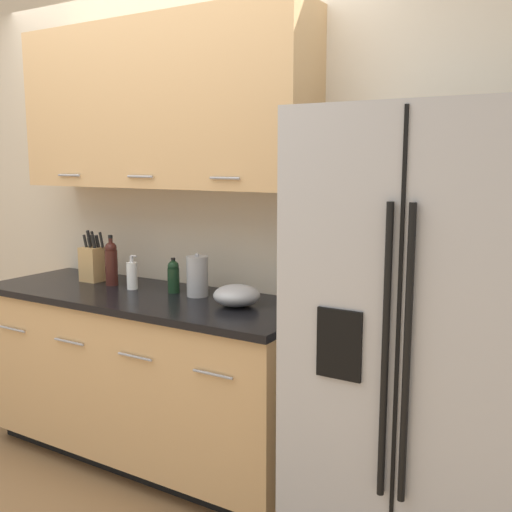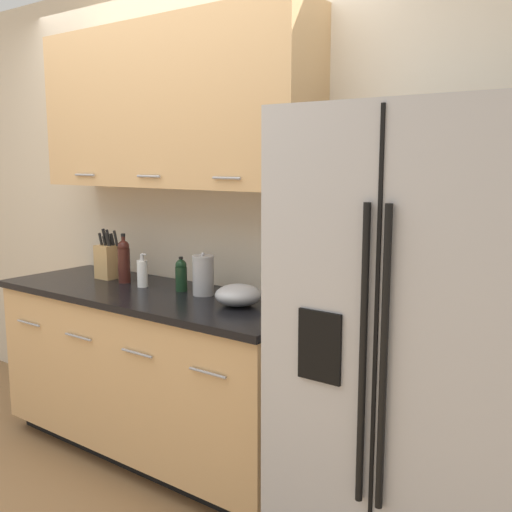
{
  "view_description": "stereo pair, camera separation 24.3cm",
  "coord_description": "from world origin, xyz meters",
  "views": [
    {
      "loc": [
        2.14,
        -1.51,
        1.58
      ],
      "look_at": [
        0.76,
        0.76,
        1.15
      ],
      "focal_mm": 42.0,
      "sensor_mm": 36.0,
      "label": 1
    },
    {
      "loc": [
        2.34,
        -1.38,
        1.58
      ],
      "look_at": [
        0.76,
        0.76,
        1.15
      ],
      "focal_mm": 42.0,
      "sensor_mm": 36.0,
      "label": 2
    }
  ],
  "objects": [
    {
      "name": "ground_plane",
      "position": [
        0.0,
        0.0,
        0.0
      ],
      "size": [
        14.0,
        14.0,
        0.0
      ],
      "primitive_type": "plane",
      "color": "olive"
    },
    {
      "name": "wall_back",
      "position": [
        0.02,
        1.06,
        1.44
      ],
      "size": [
        10.0,
        0.39,
        2.6
      ],
      "color": "beige",
      "rests_on": "ground_plane"
    },
    {
      "name": "counter_unit",
      "position": [
        0.09,
        0.76,
        0.46
      ],
      "size": [
        1.84,
        0.64,
        0.9
      ],
      "color": "black",
      "rests_on": "ground_plane"
    },
    {
      "name": "refrigerator",
      "position": [
        1.57,
        0.68,
        0.88
      ],
      "size": [
        0.89,
        0.81,
        1.76
      ],
      "color": "#B2B2B5",
      "rests_on": "ground_plane"
    },
    {
      "name": "knife_block",
      "position": [
        -0.38,
        0.84,
        1.01
      ],
      "size": [
        0.13,
        0.1,
        0.29
      ],
      "color": "tan",
      "rests_on": "counter_unit"
    },
    {
      "name": "wine_bottle",
      "position": [
        -0.21,
        0.82,
        1.03
      ],
      "size": [
        0.07,
        0.07,
        0.28
      ],
      "color": "#3D1914",
      "rests_on": "counter_unit"
    },
    {
      "name": "soap_dispenser",
      "position": [
        -0.04,
        0.8,
        0.98
      ],
      "size": [
        0.06,
        0.06,
        0.18
      ],
      "color": "white",
      "rests_on": "counter_unit"
    },
    {
      "name": "oil_bottle",
      "position": [
        0.2,
        0.85,
        0.99
      ],
      "size": [
        0.06,
        0.06,
        0.18
      ],
      "color": "black",
      "rests_on": "counter_unit"
    },
    {
      "name": "steel_canister",
      "position": [
        0.36,
        0.85,
        1.0
      ],
      "size": [
        0.11,
        0.11,
        0.22
      ],
      "color": "#A3A3A5",
      "rests_on": "counter_unit"
    },
    {
      "name": "mixing_bowl",
      "position": [
        0.64,
        0.78,
        0.95
      ],
      "size": [
        0.22,
        0.22,
        0.1
      ],
      "color": "#A3A3A5",
      "rests_on": "counter_unit"
    }
  ]
}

